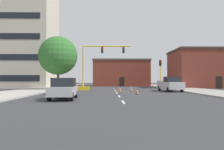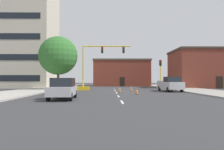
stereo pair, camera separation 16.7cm
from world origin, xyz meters
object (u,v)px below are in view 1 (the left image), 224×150
object	(u,v)px
traffic_cone_roadside_b	(120,90)
traffic_light_pole_right	(160,68)
traffic_cone_roadside_c	(131,89)
sedan_silver_near_left	(64,88)
traffic_cone_roadside_a	(137,92)
tree_left_near	(58,56)
pickup_truck_silver	(170,84)
traffic_signal_gantry	(90,76)
sedan_white_mid_left	(65,86)

from	to	relation	value
traffic_cone_roadside_b	traffic_light_pole_right	bearing A→B (deg)	47.34
traffic_cone_roadside_c	sedan_silver_near_left	bearing A→B (deg)	-118.36
traffic_cone_roadside_a	sedan_silver_near_left	bearing A→B (deg)	-138.29
tree_left_near	traffic_cone_roadside_c	size ratio (longest dim) A/B	12.74
traffic_light_pole_right	tree_left_near	distance (m)	16.42
traffic_cone_roadside_b	pickup_truck_silver	bearing A→B (deg)	15.12
traffic_signal_gantry	traffic_cone_roadside_c	xyz separation A→B (m)	(6.09, -3.06, -1.87)
traffic_cone_roadside_a	traffic_cone_roadside_c	xyz separation A→B (m)	(0.10, 6.73, 0.02)
traffic_signal_gantry	sedan_white_mid_left	bearing A→B (deg)	-102.46
traffic_light_pole_right	pickup_truck_silver	world-z (taller)	traffic_light_pole_right
pickup_truck_silver	sedan_silver_near_left	bearing A→B (deg)	-135.60
traffic_cone_roadside_b	tree_left_near	bearing A→B (deg)	145.58
tree_left_near	traffic_cone_roadside_b	xyz separation A→B (m)	(9.26, -6.35, -4.99)
sedan_silver_near_left	traffic_cone_roadside_b	distance (m)	11.22
sedan_silver_near_left	traffic_cone_roadside_b	xyz separation A→B (m)	(5.13, 9.96, -0.55)
traffic_cone_roadside_c	traffic_cone_roadside_a	bearing A→B (deg)	-90.89
traffic_cone_roadside_c	sedan_white_mid_left	bearing A→B (deg)	-142.71
sedan_silver_near_left	traffic_cone_roadside_a	size ratio (longest dim) A/B	7.57
traffic_light_pole_right	tree_left_near	world-z (taller)	tree_left_near
traffic_cone_roadside_a	traffic_cone_roadside_b	xyz separation A→B (m)	(-1.67, 3.90, 0.05)
pickup_truck_silver	traffic_cone_roadside_b	bearing A→B (deg)	-164.88
tree_left_near	traffic_light_pole_right	bearing A→B (deg)	4.43
sedan_white_mid_left	traffic_cone_roadside_c	world-z (taller)	sedan_white_mid_left
pickup_truck_silver	sedan_white_mid_left	xyz separation A→B (m)	(-13.32, -5.24, -0.09)
traffic_cone_roadside_a	sedan_white_mid_left	bearing A→B (deg)	176.18
tree_left_near	pickup_truck_silver	world-z (taller)	tree_left_near
traffic_light_pole_right	traffic_cone_roadside_c	world-z (taller)	traffic_light_pole_right
tree_left_near	traffic_cone_roadside_a	size ratio (longest dim) A/B	13.80
sedan_white_mid_left	traffic_cone_roadside_c	bearing A→B (deg)	37.29
pickup_truck_silver	traffic_cone_roadside_c	xyz separation A→B (m)	(-5.19, 0.95, -0.65)
sedan_white_mid_left	traffic_cone_roadside_c	distance (m)	10.24
tree_left_near	sedan_white_mid_left	distance (m)	11.07
pickup_truck_silver	traffic_light_pole_right	bearing A→B (deg)	89.45
traffic_signal_gantry	traffic_light_pole_right	distance (m)	11.54
tree_left_near	traffic_cone_roadside_c	world-z (taller)	tree_left_near
sedan_silver_near_left	traffic_cone_roadside_c	xyz separation A→B (m)	(6.91, 12.80, -0.57)
tree_left_near	traffic_cone_roadside_c	distance (m)	12.62
traffic_signal_gantry	sedan_silver_near_left	size ratio (longest dim) A/B	1.80
traffic_signal_gantry	sedan_white_mid_left	distance (m)	9.56
pickup_truck_silver	traffic_cone_roadside_a	xyz separation A→B (m)	(-5.29, -5.78, -0.68)
traffic_cone_roadside_a	traffic_cone_roadside_c	bearing A→B (deg)	89.11
traffic_cone_roadside_c	traffic_cone_roadside_b	bearing A→B (deg)	-122.02
tree_left_near	sedan_silver_near_left	bearing A→B (deg)	-75.79
traffic_cone_roadside_a	traffic_signal_gantry	bearing A→B (deg)	121.46
sedan_white_mid_left	traffic_cone_roadside_b	distance (m)	7.22
traffic_light_pole_right	traffic_cone_roadside_b	xyz separation A→B (m)	(-7.01, -7.61, -3.19)
sedan_white_mid_left	traffic_cone_roadside_a	bearing A→B (deg)	-3.82
traffic_signal_gantry	traffic_cone_roadside_c	world-z (taller)	traffic_signal_gantry
traffic_signal_gantry	sedan_silver_near_left	world-z (taller)	traffic_signal_gantry
traffic_cone_roadside_b	traffic_cone_roadside_c	xyz separation A→B (m)	(1.77, 2.83, -0.02)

